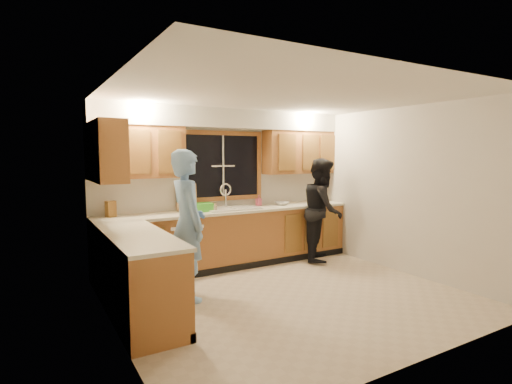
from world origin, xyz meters
TOP-DOWN VIEW (x-y plane):
  - floor at (0.00, 0.00)m, footprint 4.20×4.20m
  - ceiling at (0.00, 0.00)m, footprint 4.20×4.20m
  - wall_back at (0.00, 1.90)m, footprint 4.20×0.00m
  - wall_left at (-2.10, 0.00)m, footprint 0.00×3.80m
  - wall_right at (2.10, 0.00)m, footprint 0.00×3.80m
  - base_cabinets_back at (0.00, 1.60)m, footprint 4.20×0.60m
  - base_cabinets_left at (-1.80, 0.35)m, footprint 0.60×1.90m
  - countertop_back at (0.00, 1.58)m, footprint 4.20×0.63m
  - countertop_left at (-1.79, 0.35)m, footprint 0.63×1.90m
  - upper_cabinets_left at (-1.43, 1.73)m, footprint 1.35×0.33m
  - upper_cabinets_right at (1.43, 1.73)m, footprint 1.35×0.33m
  - upper_cabinets_return at (-1.94, 1.12)m, footprint 0.33×0.90m
  - soffit at (0.00, 1.72)m, footprint 4.20×0.35m
  - window_frame at (0.00, 1.89)m, footprint 1.44×0.03m
  - sink at (0.00, 1.60)m, footprint 0.86×0.52m
  - dishwasher at (-0.85, 1.59)m, footprint 0.60×0.56m
  - stove at (-1.80, -0.22)m, footprint 0.58×0.75m
  - man at (-1.12, 0.57)m, footprint 0.47×0.70m
  - woman at (1.51, 1.16)m, footprint 1.05×1.06m
  - knife_block at (-1.80, 1.75)m, footprint 0.15×0.14m
  - cutting_board at (-0.67, 1.81)m, footprint 0.33×0.17m
  - dish_crate at (-0.48, 1.61)m, footprint 0.31×0.29m
  - soap_bottle at (0.61, 1.77)m, footprint 0.09×0.09m
  - bowl at (1.00, 1.63)m, footprint 0.28×0.28m
  - can_left at (-0.33, 1.50)m, footprint 0.09×0.09m
  - can_right at (-0.34, 1.47)m, footprint 0.07×0.07m

SIDE VIEW (x-z plane):
  - floor at x=0.00m, z-range 0.00..0.00m
  - dishwasher at x=-0.85m, z-range 0.00..0.82m
  - base_cabinets_back at x=0.00m, z-range 0.00..0.88m
  - base_cabinets_left at x=-1.80m, z-range 0.00..0.88m
  - stove at x=-1.80m, z-range 0.00..0.90m
  - woman at x=1.51m, z-range 0.00..1.73m
  - sink at x=0.00m, z-range 0.58..1.15m
  - countertop_back at x=0.00m, z-range 0.88..0.92m
  - countertop_left at x=-1.79m, z-range 0.88..0.92m
  - man at x=-1.12m, z-range 0.00..1.85m
  - bowl at x=1.00m, z-range 0.92..0.98m
  - can_right at x=-0.34m, z-range 0.92..1.03m
  - dish_crate at x=-0.48m, z-range 0.92..1.05m
  - can_left at x=-0.33m, z-range 0.92..1.05m
  - soap_bottle at x=0.61m, z-range 0.92..1.10m
  - knife_block at x=-1.80m, z-range 0.92..1.14m
  - cutting_board at x=-0.67m, z-range 0.92..1.34m
  - wall_back at x=0.00m, z-range -0.85..3.35m
  - wall_left at x=-2.10m, z-range -0.65..3.15m
  - wall_right at x=2.10m, z-range -0.65..3.15m
  - window_frame at x=0.00m, z-range 1.03..2.17m
  - upper_cabinets_left at x=-1.43m, z-range 1.45..2.20m
  - upper_cabinets_right at x=1.43m, z-range 1.45..2.20m
  - upper_cabinets_return at x=-1.94m, z-range 1.45..2.20m
  - soffit at x=0.00m, z-range 2.20..2.50m
  - ceiling at x=0.00m, z-range 2.50..2.50m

